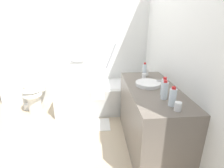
% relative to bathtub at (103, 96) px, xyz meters
% --- Properties ---
extents(ground_plane, '(3.76, 3.76, 0.00)m').
position_rel_bathtub_xyz_m(ground_plane, '(-0.48, -0.89, -0.27)').
color(ground_plane, '#C1AD8E').
extents(wall_back_tiled, '(3.16, 0.10, 2.41)m').
position_rel_bathtub_xyz_m(wall_back_tiled, '(-0.48, 0.41, 0.93)').
color(wall_back_tiled, silver).
rests_on(wall_back_tiled, ground_plane).
extents(wall_right_mirror, '(0.10, 2.90, 2.41)m').
position_rel_bathtub_xyz_m(wall_right_mirror, '(0.95, -0.89, 0.93)').
color(wall_right_mirror, silver).
rests_on(wall_right_mirror, ground_plane).
extents(bathtub, '(1.69, 0.72, 1.20)m').
position_rel_bathtub_xyz_m(bathtub, '(0.00, 0.00, 0.00)').
color(bathtub, silver).
rests_on(bathtub, ground_plane).
extents(toilet, '(0.35, 0.49, 0.65)m').
position_rel_bathtub_xyz_m(toilet, '(-1.28, 0.06, 0.07)').
color(toilet, white).
rests_on(toilet, ground_plane).
extents(vanity_counter, '(0.61, 1.39, 0.85)m').
position_rel_bathtub_xyz_m(vanity_counter, '(0.59, -1.11, 0.15)').
color(vanity_counter, '#6B6056').
rests_on(vanity_counter, ground_plane).
extents(sink_basin, '(0.32, 0.32, 0.04)m').
position_rel_bathtub_xyz_m(sink_basin, '(0.56, -1.01, 0.60)').
color(sink_basin, white).
rests_on(sink_basin, vanity_counter).
extents(sink_faucet, '(0.11, 0.15, 0.07)m').
position_rel_bathtub_xyz_m(sink_faucet, '(0.75, -1.01, 0.60)').
color(sink_faucet, silver).
rests_on(sink_faucet, vanity_counter).
extents(water_bottle_0, '(0.07, 0.07, 0.21)m').
position_rel_bathtub_xyz_m(water_bottle_0, '(0.61, -1.42, 0.67)').
color(water_bottle_0, silver).
rests_on(water_bottle_0, vanity_counter).
extents(water_bottle_1, '(0.06, 0.06, 0.22)m').
position_rel_bathtub_xyz_m(water_bottle_1, '(0.60, -0.66, 0.67)').
color(water_bottle_1, silver).
rests_on(water_bottle_1, vanity_counter).
extents(water_bottle_2, '(0.07, 0.07, 0.21)m').
position_rel_bathtub_xyz_m(water_bottle_2, '(0.64, -1.32, 0.67)').
color(water_bottle_2, silver).
rests_on(water_bottle_2, vanity_counter).
extents(water_bottle_3, '(0.07, 0.07, 0.20)m').
position_rel_bathtub_xyz_m(water_bottle_3, '(0.63, -1.58, 0.67)').
color(water_bottle_3, silver).
rests_on(water_bottle_3, vanity_counter).
extents(drinking_glass_0, '(0.06, 0.06, 0.09)m').
position_rel_bathtub_xyz_m(drinking_glass_0, '(0.64, -1.68, 0.62)').
color(drinking_glass_0, white).
rests_on(drinking_glass_0, vanity_counter).
extents(drinking_glass_1, '(0.06, 0.06, 0.09)m').
position_rel_bathtub_xyz_m(drinking_glass_1, '(0.56, -0.77, 0.62)').
color(drinking_glass_1, white).
rests_on(drinking_glass_1, vanity_counter).
extents(drinking_glass_2, '(0.07, 0.07, 0.10)m').
position_rel_bathtub_xyz_m(drinking_glass_2, '(0.64, -0.59, 0.63)').
color(drinking_glass_2, white).
rests_on(drinking_glass_2, vanity_counter).
extents(bath_mat, '(0.52, 0.36, 0.01)m').
position_rel_bathtub_xyz_m(bath_mat, '(-0.17, -0.58, -0.27)').
color(bath_mat, white).
rests_on(bath_mat, ground_plane).
extents(toilet_paper_roll, '(0.11, 0.11, 0.11)m').
position_rel_bathtub_xyz_m(toilet_paper_roll, '(-1.46, 0.08, -0.21)').
color(toilet_paper_roll, white).
rests_on(toilet_paper_roll, ground_plane).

